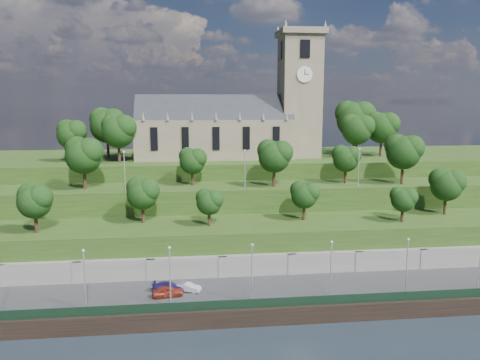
{
  "coord_description": "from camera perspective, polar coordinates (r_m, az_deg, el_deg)",
  "views": [
    {
      "loc": [
        -9.64,
        -51.85,
        26.54
      ],
      "look_at": [
        -0.38,
        30.0,
        12.77
      ],
      "focal_mm": 35.0,
      "sensor_mm": 36.0,
      "label": 1
    }
  ],
  "objects": [
    {
      "name": "church",
      "position": [
        98.47,
        -0.37,
        7.15
      ],
      "size": [
        38.6,
        12.35,
        27.6
      ],
      "color": "#71654F",
      "rests_on": "hilltop"
    },
    {
      "name": "car_middle",
      "position": [
        63.21,
        -6.36,
        -12.86
      ],
      "size": [
        3.64,
        2.3,
        1.13
      ],
      "primitive_type": "imported",
      "rotation": [
        0.0,
        0.0,
        1.22
      ],
      "color": "#A09FA3",
      "rests_on": "promenade"
    },
    {
      "name": "retaining_wall",
      "position": [
        68.88,
        2.04,
        -10.95
      ],
      "size": [
        160.0,
        2.1,
        5.0
      ],
      "color": "slate",
      "rests_on": "ground"
    },
    {
      "name": "hilltop",
      "position": [
        104.06,
        -1.03,
        -1.06
      ],
      "size": [
        160.0,
        32.0,
        15.0
      ],
      "primitive_type": "cube",
      "color": "#253F15",
      "rests_on": "ground"
    },
    {
      "name": "quay_wall",
      "position": [
        58.51,
        3.83,
        -16.31
      ],
      "size": [
        160.0,
        0.5,
        2.2
      ],
      "primitive_type": "cube",
      "color": "black",
      "rests_on": "ground"
    },
    {
      "name": "fence",
      "position": [
        58.46,
        3.73,
        -14.71
      ],
      "size": [
        160.0,
        0.1,
        1.2
      ],
      "primitive_type": "cube",
      "color": "black",
      "rests_on": "promenade"
    },
    {
      "name": "lamp_posts_upper",
      "position": [
        79.16,
        0.6,
        1.77
      ],
      "size": [
        40.36,
        0.36,
        6.66
      ],
      "color": "#B2B2B7",
      "rests_on": "embankment_upper"
    },
    {
      "name": "car_left",
      "position": [
        61.97,
        -8.8,
        -13.29
      ],
      "size": [
        4.12,
        2.18,
        1.34
      ],
      "primitive_type": "imported",
      "rotation": [
        0.0,
        0.0,
        1.73
      ],
      "color": "maroon",
      "rests_on": "promenade"
    },
    {
      "name": "embankment_lower",
      "position": [
        74.03,
        1.35,
        -8.24
      ],
      "size": [
        160.0,
        12.0,
        8.0
      ],
      "primitive_type": "cube",
      "color": "#253F15",
      "rests_on": "ground"
    },
    {
      "name": "ground",
      "position": [
        59.04,
        3.81,
        -17.25
      ],
      "size": [
        320.0,
        320.0,
        0.0
      ],
      "primitive_type": "plane",
      "color": "black",
      "rests_on": "ground"
    },
    {
      "name": "lamp_posts_promenade",
      "position": [
        58.48,
        1.48,
        -10.7
      ],
      "size": [
        60.36,
        0.36,
        7.53
      ],
      "color": "#B2B2B7",
      "rests_on": "promenade"
    },
    {
      "name": "trees_lower",
      "position": [
        72.39,
        2.38,
        -1.57
      ],
      "size": [
        69.82,
        8.97,
        7.68
      ],
      "color": "black",
      "rests_on": "embankment_lower"
    },
    {
      "name": "embankment_upper",
      "position": [
        83.97,
        0.34,
        -4.67
      ],
      "size": [
        160.0,
        10.0,
        12.0
      ],
      "primitive_type": "cube",
      "color": "#253F15",
      "rests_on": "ground"
    },
    {
      "name": "trees_hilltop",
      "position": [
        98.52,
        1.99,
        6.81
      ],
      "size": [
        70.1,
        17.12,
        11.9
      ],
      "color": "black",
      "rests_on": "hilltop"
    },
    {
      "name": "trees_upper",
      "position": [
        81.23,
        2.67,
        3.18
      ],
      "size": [
        61.99,
        8.26,
        8.98
      ],
      "color": "black",
      "rests_on": "embankment_upper"
    },
    {
      "name": "car_right",
      "position": [
        63.46,
        -8.68,
        -12.77
      ],
      "size": [
        4.57,
        2.61,
        1.25
      ],
      "primitive_type": "imported",
      "rotation": [
        0.0,
        0.0,
        1.36
      ],
      "color": "#211650",
      "rests_on": "promenade"
    },
    {
      "name": "promenade",
      "position": [
        63.97,
        2.84,
        -14.06
      ],
      "size": [
        160.0,
        12.0,
        2.0
      ],
      "primitive_type": "cube",
      "color": "#2D2D30",
      "rests_on": "ground"
    }
  ]
}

